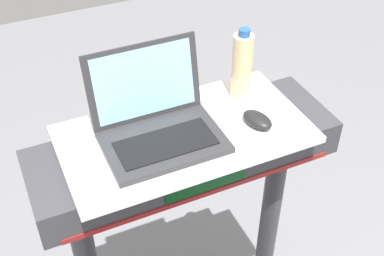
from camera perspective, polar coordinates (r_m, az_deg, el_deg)
desk_board at (r=1.44m, az=-0.82°, el=-0.71°), size 0.70×0.37×0.02m
laptop at (r=1.40m, az=-3.92°, el=0.66°), size 0.33×0.27×0.24m
computer_mouse at (r=1.46m, az=7.34°, el=0.93°), size 0.08×0.11×0.03m
water_bottle at (r=1.53m, az=5.63°, el=6.94°), size 0.06×0.06×0.23m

